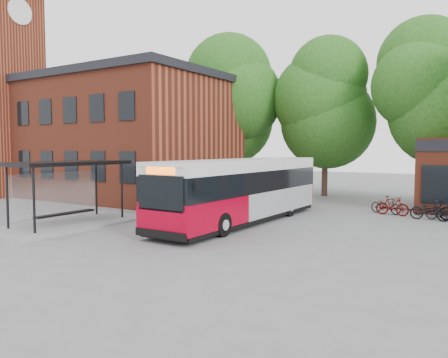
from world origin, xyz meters
The scene contains 14 objects.
ground centered at (0.00, 0.00, 0.00)m, with size 100.00×100.00×0.00m, color slate.
station_building centered at (-13.00, 9.00, 4.25)m, with size 18.40×10.40×8.50m, color maroon, non-canonical shape.
clock_tower centered at (-19.00, 5.00, 9.10)m, with size 5.20×5.20×18.20m, color maroon, non-canonical shape.
bus_shelter centered at (-4.50, -1.00, 1.45)m, with size 3.60×7.00×2.90m, color black, non-canonical shape.
bike_rail centered at (9.28, 10.00, 0.19)m, with size 5.20×0.10×0.38m, color black, non-canonical shape.
tree_0 centered at (-6.00, 16.00, 5.50)m, with size 7.92×7.92×11.00m, color #1E4F15, non-canonical shape.
tree_1 centered at (1.00, 17.00, 5.20)m, with size 7.92×7.92×10.40m, color #1E4F15, non-canonical shape.
tree_2 centered at (8.00, 16.00, 5.50)m, with size 7.92×7.92×11.00m, color #1E4F15, non-canonical shape.
city_bus centered at (1.68, 3.85, 1.47)m, with size 2.47×11.59×2.94m, color #A20018, non-canonical shape.
bicycle_0 centered at (6.74, 10.26, 0.45)m, with size 0.59×1.70×0.89m, color black.
bicycle_1 centered at (7.16, 9.80, 0.50)m, with size 0.47×1.67×1.00m, color #4C0504.
bicycle_2 centered at (8.78, 10.44, 0.40)m, with size 0.53×1.53×0.80m, color black.
bicycle_3 centered at (9.51, 9.22, 0.48)m, with size 0.45×1.59×0.96m, color black.
bicycle_4 centered at (9.02, 9.08, 0.48)m, with size 0.63×1.81×0.95m, color black.
Camera 1 is at (11.78, -13.69, 3.44)m, focal length 35.00 mm.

